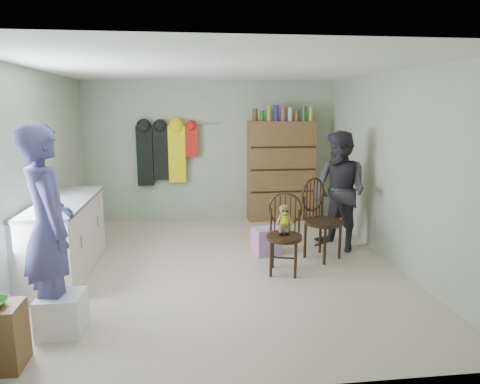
{
  "coord_description": "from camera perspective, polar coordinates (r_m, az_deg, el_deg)",
  "views": [
    {
      "loc": [
        -0.4,
        -5.27,
        2.06
      ],
      "look_at": [
        0.25,
        0.2,
        0.95
      ],
      "focal_mm": 32.0,
      "sensor_mm": 36.0,
      "label": 1
    }
  ],
  "objects": [
    {
      "name": "dresser",
      "position": [
        7.83,
        5.48,
        2.94
      ],
      "size": [
        1.2,
        0.39,
        2.08
      ],
      "color": "brown",
      "rests_on": "ground"
    },
    {
      "name": "plastic_tub",
      "position": [
        4.4,
        -22.64,
        -14.73
      ],
      "size": [
        0.4,
        0.38,
        0.37
      ],
      "primitive_type": "cube",
      "rotation": [
        0.0,
        0.0,
        -0.03
      ],
      "color": "white",
      "rests_on": "ground"
    },
    {
      "name": "room_walls",
      "position": [
        5.84,
        -2.84,
        6.64
      ],
      "size": [
        5.0,
        5.0,
        5.0
      ],
      "color": "#A9B497",
      "rests_on": "ground"
    },
    {
      "name": "striped_bag",
      "position": [
        6.07,
        3.52,
        -6.56
      ],
      "size": [
        0.43,
        0.37,
        0.38
      ],
      "primitive_type": "cube",
      "rotation": [
        0.0,
        0.0,
        0.27
      ],
      "color": "pink",
      "rests_on": "ground"
    },
    {
      "name": "person_left",
      "position": [
        4.31,
        -24.18,
        -4.44
      ],
      "size": [
        0.74,
        0.83,
        1.92
      ],
      "primitive_type": "imported",
      "rotation": [
        0.0,
        0.0,
        2.07
      ],
      "color": "#4D4B8A",
      "rests_on": "ground"
    },
    {
      "name": "ground_plane",
      "position": [
        5.67,
        -2.31,
        -9.91
      ],
      "size": [
        5.0,
        5.0,
        0.0
      ],
      "primitive_type": "plane",
      "color": "beige",
      "rests_on": "ground"
    },
    {
      "name": "counter",
      "position": [
        5.72,
        -22.32,
        -5.61
      ],
      "size": [
        0.64,
        1.86,
        0.94
      ],
      "color": "silver",
      "rests_on": "ground"
    },
    {
      "name": "coat_rack",
      "position": [
        7.71,
        -9.96,
        5.18
      ],
      "size": [
        1.42,
        0.12,
        1.09
      ],
      "color": "#99999E",
      "rests_on": "ground"
    },
    {
      "name": "person_right",
      "position": [
        6.3,
        13.17,
        0.09
      ],
      "size": [
        0.97,
        1.04,
        1.72
      ],
      "primitive_type": "imported",
      "rotation": [
        0.0,
        0.0,
        -1.08
      ],
      "color": "#2D2B33",
      "rests_on": "ground"
    },
    {
      "name": "chair_far",
      "position": [
        5.93,
        10.59,
        -3.12
      ],
      "size": [
        0.68,
        0.68,
        1.1
      ],
      "rotation": [
        0.0,
        0.0,
        0.6
      ],
      "color": "black",
      "rests_on": "ground"
    },
    {
      "name": "chair_front",
      "position": [
        5.36,
        5.93,
        -4.8
      ],
      "size": [
        0.55,
        0.55,
        1.0
      ],
      "rotation": [
        0.0,
        0.0,
        -0.26
      ],
      "color": "black",
      "rests_on": "ground"
    }
  ]
}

